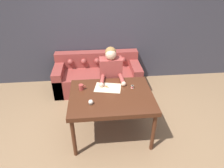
{
  "coord_description": "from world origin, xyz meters",
  "views": [
    {
      "loc": [
        -0.16,
        -2.48,
        2.52
      ],
      "look_at": [
        0.1,
        0.22,
        0.87
      ],
      "focal_mm": 32.0,
      "sensor_mm": 36.0,
      "label": 1
    }
  ],
  "objects_px": {
    "couch": "(98,76)",
    "scissors": "(108,87)",
    "pin_cushion": "(91,102)",
    "dining_table": "(111,98)",
    "person": "(111,80)",
    "thread_spool": "(132,87)",
    "mug": "(81,87)"
  },
  "relations": [
    {
      "from": "mug",
      "to": "pin_cushion",
      "type": "bearing_deg",
      "value": -69.64
    },
    {
      "from": "pin_cushion",
      "to": "dining_table",
      "type": "bearing_deg",
      "value": 33.59
    },
    {
      "from": "couch",
      "to": "scissors",
      "type": "relative_size",
      "value": 11.12
    },
    {
      "from": "scissors",
      "to": "mug",
      "type": "xyz_separation_m",
      "value": [
        -0.42,
        -0.02,
        0.04
      ]
    },
    {
      "from": "dining_table",
      "to": "couch",
      "type": "bearing_deg",
      "value": 96.91
    },
    {
      "from": "dining_table",
      "to": "mug",
      "type": "bearing_deg",
      "value": 157.46
    },
    {
      "from": "scissors",
      "to": "thread_spool",
      "type": "bearing_deg",
      "value": -7.66
    },
    {
      "from": "person",
      "to": "mug",
      "type": "height_order",
      "value": "person"
    },
    {
      "from": "person",
      "to": "mug",
      "type": "distance_m",
      "value": 0.71
    },
    {
      "from": "pin_cushion",
      "to": "scissors",
      "type": "bearing_deg",
      "value": 57.18
    },
    {
      "from": "thread_spool",
      "to": "couch",
      "type": "bearing_deg",
      "value": 112.39
    },
    {
      "from": "dining_table",
      "to": "thread_spool",
      "type": "xyz_separation_m",
      "value": [
        0.36,
        0.16,
        0.09
      ]
    },
    {
      "from": "scissors",
      "to": "mug",
      "type": "bearing_deg",
      "value": -177.05
    },
    {
      "from": "couch",
      "to": "mug",
      "type": "height_order",
      "value": "mug"
    },
    {
      "from": "dining_table",
      "to": "thread_spool",
      "type": "distance_m",
      "value": 0.4
    },
    {
      "from": "couch",
      "to": "pin_cushion",
      "type": "relative_size",
      "value": 26.46
    },
    {
      "from": "thread_spool",
      "to": "pin_cushion",
      "type": "bearing_deg",
      "value": -151.13
    },
    {
      "from": "person",
      "to": "thread_spool",
      "type": "height_order",
      "value": "person"
    },
    {
      "from": "person",
      "to": "couch",
      "type": "bearing_deg",
      "value": 105.6
    },
    {
      "from": "person",
      "to": "thread_spool",
      "type": "xyz_separation_m",
      "value": [
        0.31,
        -0.48,
        0.14
      ]
    },
    {
      "from": "mug",
      "to": "person",
      "type": "bearing_deg",
      "value": 41.0
    },
    {
      "from": "dining_table",
      "to": "couch",
      "type": "distance_m",
      "value": 1.53
    },
    {
      "from": "couch",
      "to": "person",
      "type": "distance_m",
      "value": 0.92
    },
    {
      "from": "dining_table",
      "to": "scissors",
      "type": "height_order",
      "value": "scissors"
    },
    {
      "from": "mug",
      "to": "dining_table",
      "type": "bearing_deg",
      "value": -22.54
    },
    {
      "from": "thread_spool",
      "to": "scissors",
      "type": "bearing_deg",
      "value": 172.34
    },
    {
      "from": "person",
      "to": "thread_spool",
      "type": "relative_size",
      "value": 28.7
    },
    {
      "from": "scissors",
      "to": "mug",
      "type": "distance_m",
      "value": 0.43
    },
    {
      "from": "dining_table",
      "to": "pin_cushion",
      "type": "relative_size",
      "value": 18.17
    },
    {
      "from": "pin_cushion",
      "to": "person",
      "type": "bearing_deg",
      "value": 66.7
    },
    {
      "from": "couch",
      "to": "mug",
      "type": "xyz_separation_m",
      "value": [
        -0.29,
        -1.27,
        0.52
      ]
    },
    {
      "from": "person",
      "to": "mug",
      "type": "relative_size",
      "value": 11.43
    }
  ]
}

